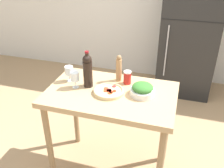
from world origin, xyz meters
TOP-DOWN VIEW (x-y plane):
  - ground_plane at (0.00, 0.00)m, footprint 14.00×14.00m
  - wall_back at (-0.00, 2.32)m, footprint 6.40×0.08m
  - refrigerator at (0.61, 1.93)m, footprint 0.80×0.70m
  - prep_counter at (0.00, 0.00)m, footprint 1.13×0.70m
  - wine_bottle at (-0.22, 0.04)m, footprint 0.08×0.08m
  - wine_glass_near at (-0.33, -0.01)m, footprint 0.08×0.08m
  - wine_glass_far at (-0.43, 0.08)m, footprint 0.08×0.08m
  - pepper_mill at (0.01, 0.22)m, footprint 0.05×0.05m
  - salad_bowl at (0.27, 0.03)m, footprint 0.21×0.21m
  - homemade_pizza at (-0.01, -0.02)m, footprint 0.26×0.26m
  - salt_canister at (0.10, 0.19)m, footprint 0.07×0.07m

SIDE VIEW (x-z plane):
  - ground_plane at x=0.00m, z-range 0.00..0.00m
  - prep_counter at x=0.00m, z-range 0.34..1.29m
  - refrigerator at x=0.61m, z-range 0.00..1.67m
  - homemade_pizza at x=-0.01m, z-range 0.95..0.98m
  - salad_bowl at x=0.27m, z-range 0.94..1.05m
  - salt_canister at x=0.10m, z-range 0.94..1.07m
  - wine_glass_near at x=-0.33m, z-range 0.97..1.12m
  - wine_glass_far at x=-0.43m, z-range 0.97..1.12m
  - pepper_mill at x=0.01m, z-range 0.94..1.20m
  - wine_bottle at x=-0.22m, z-range 0.94..1.27m
  - wall_back at x=0.00m, z-range 0.00..2.60m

